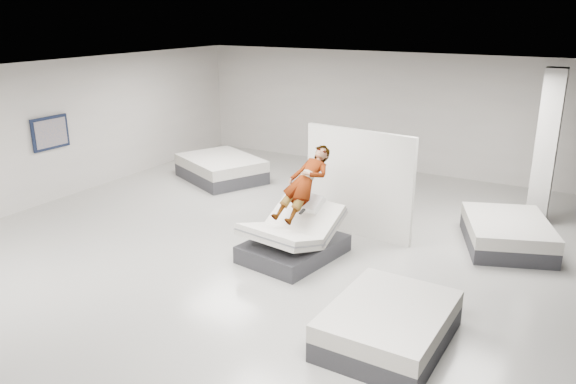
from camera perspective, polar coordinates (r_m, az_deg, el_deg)
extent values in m
plane|color=#A4A39B|center=(10.08, -2.86, -6.99)|extent=(14.00, 14.00, 0.00)
plane|color=#27272A|center=(9.19, -3.17, 11.39)|extent=(14.00, 14.00, 0.00)
cube|color=beige|center=(15.71, 11.07, 7.95)|extent=(12.00, 0.04, 3.20)
cube|color=beige|center=(13.64, -24.81, 5.12)|extent=(0.04, 14.00, 3.20)
cube|color=#343439|center=(10.17, 0.58, -5.78)|extent=(1.58, 1.95, 0.31)
cube|color=white|center=(10.22, 1.69, -2.77)|extent=(1.44, 1.04, 0.64)
cube|color=slate|center=(10.22, 1.69, -2.77)|extent=(1.45, 0.97, 0.51)
cube|color=white|center=(9.73, -0.87, -4.55)|extent=(1.45, 1.10, 0.42)
cube|color=slate|center=(9.73, -0.87, -4.55)|extent=(1.46, 1.07, 0.27)
cube|color=silver|center=(10.23, 2.17, -1.10)|extent=(0.54, 0.43, 0.30)
imported|color=slate|center=(10.04, 1.66, -0.17)|extent=(0.81, 1.48, 1.47)
cube|color=black|center=(9.71, 1.44, -1.99)|extent=(0.07, 0.15, 0.08)
cube|color=silver|center=(10.98, 7.15, 0.91)|extent=(2.31, 0.38, 2.10)
cube|color=#343439|center=(11.37, 21.28, -4.49)|extent=(2.02, 2.30, 0.29)
cube|color=white|center=(11.27, 21.43, -3.25)|extent=(2.02, 2.30, 0.24)
cube|color=#343439|center=(7.85, 10.14, -13.90)|extent=(1.49, 1.96, 0.29)
cube|color=white|center=(7.71, 10.25, -12.22)|extent=(1.49, 1.96, 0.24)
cube|color=#343439|center=(14.84, -6.79, 1.87)|extent=(2.66, 2.40, 0.33)
cube|color=white|center=(14.76, -6.83, 2.99)|extent=(2.66, 2.40, 0.27)
cube|color=silver|center=(12.48, 24.74, 4.07)|extent=(0.40, 0.40, 3.20)
cube|color=black|center=(13.88, -23.00, 5.55)|extent=(0.05, 0.95, 0.75)
cube|color=#9E7E69|center=(13.86, -22.93, 5.54)|extent=(0.02, 0.82, 0.62)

